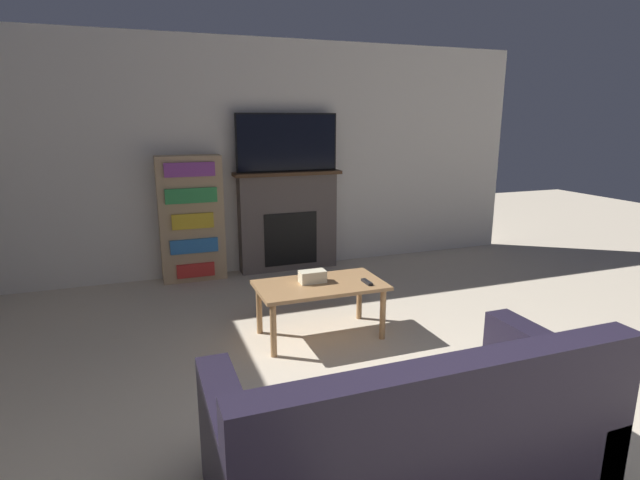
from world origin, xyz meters
TOP-DOWN VIEW (x-y plane):
  - wall_back at (0.00, 4.75)m, footprint 6.89×0.06m
  - fireplace at (0.30, 4.61)m, footprint 1.29×0.28m
  - tv at (0.30, 4.59)m, footprint 1.21×0.03m
  - couch at (-0.25, 0.73)m, footprint 1.88×0.89m
  - coffee_table at (-0.02, 2.62)m, footprint 1.06×0.59m
  - tissue_box at (-0.07, 2.67)m, footprint 0.22×0.12m
  - remote_control at (0.35, 2.49)m, footprint 0.04×0.15m
  - bookshelf at (-0.84, 4.59)m, footprint 0.70×0.29m

SIDE VIEW (x-z plane):
  - couch at x=-0.25m, z-range -0.14..0.73m
  - coffee_table at x=-0.02m, z-range 0.17..0.64m
  - remote_control at x=0.35m, z-range 0.47..0.49m
  - tissue_box at x=-0.07m, z-range 0.47..0.57m
  - fireplace at x=0.30m, z-range 0.00..1.20m
  - bookshelf at x=-0.84m, z-range 0.00..1.42m
  - wall_back at x=0.00m, z-range 0.00..2.70m
  - tv at x=0.30m, z-range 1.20..1.87m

